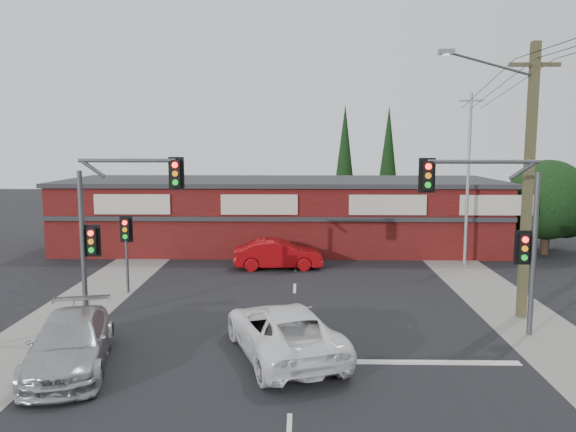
{
  "coord_description": "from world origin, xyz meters",
  "views": [
    {
      "loc": [
        0.23,
        -17.47,
        6.48
      ],
      "look_at": [
        -0.21,
        3.0,
        3.78
      ],
      "focal_mm": 35.0,
      "sensor_mm": 36.0,
      "label": 1
    }
  ],
  "objects_px": {
    "silver_suv": "(70,343)",
    "shop_building": "(280,213)",
    "utility_pole": "(525,173)",
    "red_sedan": "(278,254)",
    "white_suv": "(283,331)"
  },
  "relations": [
    {
      "from": "silver_suv",
      "to": "shop_building",
      "type": "distance_m",
      "value": 19.9
    },
    {
      "from": "silver_suv",
      "to": "utility_pole",
      "type": "relative_size",
      "value": 0.52
    },
    {
      "from": "shop_building",
      "to": "utility_pole",
      "type": "xyz_separation_m",
      "value": [
        9.36,
        -14.0,
        3.26
      ]
    },
    {
      "from": "red_sedan",
      "to": "shop_building",
      "type": "distance_m",
      "value": 6.21
    },
    {
      "from": "utility_pole",
      "to": "shop_building",
      "type": "bearing_deg",
      "value": 123.76
    },
    {
      "from": "utility_pole",
      "to": "silver_suv",
      "type": "bearing_deg",
      "value": -160.84
    },
    {
      "from": "utility_pole",
      "to": "white_suv",
      "type": "bearing_deg",
      "value": -155.19
    },
    {
      "from": "silver_suv",
      "to": "utility_pole",
      "type": "xyz_separation_m",
      "value": [
        14.73,
        5.12,
        4.64
      ]
    },
    {
      "from": "silver_suv",
      "to": "utility_pole",
      "type": "height_order",
      "value": "utility_pole"
    },
    {
      "from": "red_sedan",
      "to": "utility_pole",
      "type": "distance_m",
      "value": 13.05
    },
    {
      "from": "red_sedan",
      "to": "utility_pole",
      "type": "xyz_separation_m",
      "value": [
        9.25,
        -7.94,
        4.65
      ]
    },
    {
      "from": "silver_suv",
      "to": "shop_building",
      "type": "bearing_deg",
      "value": 60.99
    },
    {
      "from": "white_suv",
      "to": "shop_building",
      "type": "relative_size",
      "value": 0.21
    },
    {
      "from": "shop_building",
      "to": "silver_suv",
      "type": "bearing_deg",
      "value": -105.69
    },
    {
      "from": "white_suv",
      "to": "red_sedan",
      "type": "height_order",
      "value": "white_suv"
    }
  ]
}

